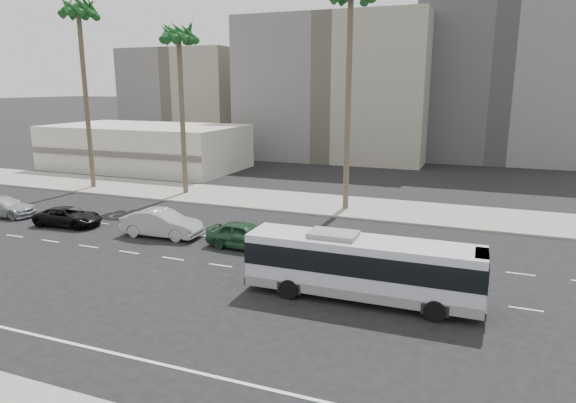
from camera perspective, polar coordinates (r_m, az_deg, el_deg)
The scene contains 14 objects.
ground at distance 25.44m, azimuth 4.43°, elevation -8.92°, with size 700.00×700.00×0.00m, color black.
sidewalk_north at distance 39.85m, azimuth 10.97°, elevation -0.92°, with size 120.00×7.00×0.15m, color gray.
commercial_low at distance 61.35m, azimuth -15.74°, elevation 5.95°, with size 22.00×12.16×5.00m.
midrise_beige_west at distance 70.19m, azimuth 5.97°, elevation 12.50°, with size 24.00×18.00×18.00m, color slate.
midrise_gray_center at distance 74.73m, azimuth 23.05°, elevation 14.67°, with size 20.00×20.00×26.00m, color #515254.
midrise_beige_far at distance 85.34m, azimuth -10.52°, elevation 11.42°, with size 18.00×16.00×15.00m, color slate.
civic_tower at distance 274.35m, azimuth 20.45°, elevation 18.32°, with size 42.00×42.00×129.00m.
city_bus at distance 23.03m, azimuth 8.32°, elevation -7.19°, with size 10.53×2.58×3.02m.
car_a at distance 30.11m, azimuth -4.93°, elevation -3.82°, with size 4.70×1.89×1.60m, color #214629.
car_b at distance 33.31m, azimuth -14.06°, elevation -2.41°, with size 5.23×1.82×1.72m, color #A6A6A7.
car_c at distance 37.97m, azimuth -23.53°, elevation -1.57°, with size 4.66×2.15×1.29m, color black.
car_d at distance 42.93m, azimuth -29.41°, elevation -0.50°, with size 4.94×2.01×1.43m, color #979A9D.
palm_mid at distance 45.26m, azimuth -12.24°, elevation 17.57°, with size 4.79×4.79×14.81m.
palm_far at distance 50.67m, azimuth -22.57°, elevation 19.03°, with size 5.01×5.01×17.23m.
Camera 1 is at (6.75, -22.64, 9.46)m, focal length 31.51 mm.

